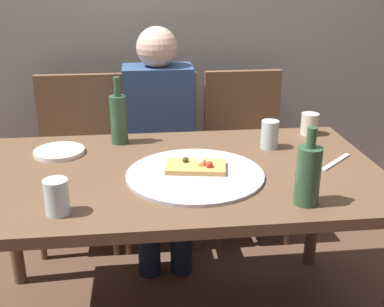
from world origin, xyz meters
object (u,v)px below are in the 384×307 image
(tumbler_far, at_px, (270,134))
(table_knife, at_px, (336,162))
(wine_bottle, at_px, (308,174))
(chair_middle, at_px, (159,146))
(pizza_tray, at_px, (195,174))
(tumbler_near, at_px, (57,197))
(chair_left, at_px, (78,149))
(guest_in_sweater, at_px, (160,132))
(beer_bottle, at_px, (119,118))
(pizza_slice_last, at_px, (197,166))
(wine_glass, at_px, (310,124))
(chair_right, at_px, (245,142))
(dining_table, at_px, (173,187))
(plate_stack, at_px, (59,152))

(tumbler_far, height_order, table_knife, tumbler_far)
(wine_bottle, relative_size, chair_middle, 0.29)
(pizza_tray, xyz_separation_m, tumbler_near, (-0.46, -0.24, 0.05))
(chair_left, distance_m, guest_in_sweater, 0.49)
(tumbler_near, xyz_separation_m, guest_in_sweater, (0.36, 1.00, -0.14))
(beer_bottle, xyz_separation_m, table_knife, (0.85, -0.33, -0.11))
(pizza_slice_last, height_order, wine_glass, wine_glass)
(pizza_slice_last, distance_m, chair_right, 0.99)
(beer_bottle, relative_size, tumbler_far, 2.44)
(dining_table, relative_size, beer_bottle, 5.46)
(wine_bottle, distance_m, wine_glass, 0.71)
(beer_bottle, xyz_separation_m, tumbler_far, (0.63, -0.13, -0.05))
(beer_bottle, bearing_deg, chair_middle, 69.86)
(chair_left, relative_size, guest_in_sweater, 0.77)
(table_knife, bearing_deg, tumbler_near, 154.26)
(wine_bottle, height_order, tumbler_near, wine_bottle)
(tumbler_near, bearing_deg, wine_bottle, -1.39)
(wine_glass, distance_m, chair_middle, 0.87)
(wine_bottle, relative_size, wine_glass, 2.61)
(tumbler_near, xyz_separation_m, chair_middle, (0.36, 1.15, -0.27))
(chair_left, bearing_deg, tumbler_near, 94.16)
(pizza_tray, height_order, tumbler_far, tumbler_far)
(beer_bottle, height_order, chair_middle, beer_bottle)
(pizza_tray, distance_m, chair_right, 1.02)
(chair_right, relative_size, guest_in_sweater, 0.77)
(chair_middle, bearing_deg, pizza_slice_last, 96.79)
(beer_bottle, bearing_deg, guest_in_sweater, 62.58)
(pizza_tray, height_order, chair_right, chair_right)
(pizza_slice_last, bearing_deg, tumbler_far, 33.67)
(tumbler_near, height_order, chair_left, chair_left)
(tumbler_near, bearing_deg, tumbler_far, 31.77)
(dining_table, bearing_deg, wine_bottle, -38.42)
(tumbler_near, relative_size, table_knife, 0.52)
(dining_table, xyz_separation_m, pizza_tray, (0.08, -0.07, 0.08))
(pizza_tray, xyz_separation_m, chair_right, (0.40, 0.91, -0.22))
(wine_bottle, distance_m, plate_stack, 1.02)
(wine_glass, height_order, guest_in_sweater, guest_in_sweater)
(wine_bottle, xyz_separation_m, wine_glass, (0.25, 0.67, -0.05))
(tumbler_far, bearing_deg, beer_bottle, 167.95)
(wine_glass, relative_size, guest_in_sweater, 0.08)
(wine_bottle, distance_m, table_knife, 0.41)
(wine_bottle, height_order, guest_in_sweater, guest_in_sweater)
(pizza_slice_last, relative_size, chair_left, 0.27)
(table_knife, distance_m, guest_in_sweater, 0.96)
(wine_glass, bearing_deg, table_knife, -91.88)
(tumbler_far, xyz_separation_m, table_knife, (0.22, -0.19, -0.06))
(table_knife, bearing_deg, pizza_slice_last, 140.89)
(beer_bottle, xyz_separation_m, plate_stack, (-0.24, -0.11, -0.10))
(pizza_tray, distance_m, table_knife, 0.57)
(pizza_slice_last, distance_m, tumbler_far, 0.41)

